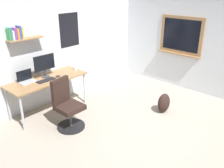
{
  "coord_description": "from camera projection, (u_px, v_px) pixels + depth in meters",
  "views": [
    {
      "loc": [
        -3.08,
        -1.91,
        2.52
      ],
      "look_at": [
        -0.15,
        0.72,
        0.85
      ],
      "focal_mm": 38.28,
      "sensor_mm": 36.0,
      "label": 1
    }
  ],
  "objects": [
    {
      "name": "laptop",
      "position": [
        26.0,
        79.0,
        4.63
      ],
      "size": [
        0.31,
        0.21,
        0.23
      ],
      "color": "#ADAFB5",
      "rests_on": "desk"
    },
    {
      "name": "backpack",
      "position": [
        164.0,
        103.0,
        4.98
      ],
      "size": [
        0.32,
        0.22,
        0.42
      ],
      "primitive_type": "ellipsoid",
      "color": "black",
      "rests_on": "ground"
    },
    {
      "name": "computer_mouse",
      "position": [
        58.0,
        76.0,
        4.89
      ],
      "size": [
        0.1,
        0.06,
        0.03
      ],
      "primitive_type": "ellipsoid",
      "color": "#262628",
      "rests_on": "desk"
    },
    {
      "name": "ground_plane",
      "position": [
        147.0,
        136.0,
        4.27
      ],
      "size": [
        5.2,
        5.2,
        0.0
      ],
      "primitive_type": "plane",
      "color": "#9E9384",
      "rests_on": "ground"
    },
    {
      "name": "wall_back",
      "position": [
        58.0,
        43.0,
        5.26
      ],
      "size": [
        5.0,
        0.3,
        2.6
      ],
      "color": "silver",
      "rests_on": "ground"
    },
    {
      "name": "coffee_mug",
      "position": [
        75.0,
        68.0,
        5.26
      ],
      "size": [
        0.08,
        0.08,
        0.09
      ],
      "primitive_type": "cylinder",
      "color": "silver",
      "rests_on": "desk"
    },
    {
      "name": "keyboard",
      "position": [
        46.0,
        80.0,
        4.7
      ],
      "size": [
        0.37,
        0.13,
        0.02
      ],
      "primitive_type": "cube",
      "color": "black",
      "rests_on": "desk"
    },
    {
      "name": "office_chair",
      "position": [
        67.0,
        107.0,
        4.39
      ],
      "size": [
        0.52,
        0.52,
        0.95
      ],
      "color": "black",
      "rests_on": "ground"
    },
    {
      "name": "wall_right",
      "position": [
        210.0,
        41.0,
        5.46
      ],
      "size": [
        0.22,
        5.0,
        2.6
      ],
      "color": "silver",
      "rests_on": "ground"
    },
    {
      "name": "monitor_primary",
      "position": [
        44.0,
        64.0,
        4.8
      ],
      "size": [
        0.46,
        0.17,
        0.46
      ],
      "color": "#38383D",
      "rests_on": "desk"
    },
    {
      "name": "desk",
      "position": [
        48.0,
        82.0,
        4.84
      ],
      "size": [
        1.62,
        0.64,
        0.74
      ],
      "color": "#997047",
      "rests_on": "ground"
    }
  ]
}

